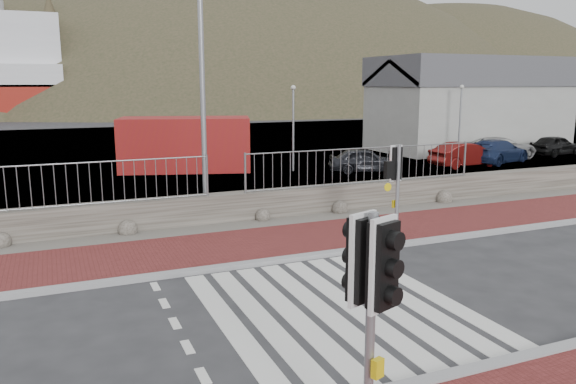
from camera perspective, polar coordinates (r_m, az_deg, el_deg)
name	(u,v)px	position (r m, az deg, el deg)	size (l,w,h in m)	color
ground	(336,308)	(11.02, 4.92, -11.65)	(220.00, 220.00, 0.00)	#28282B
sidewalk_far	(257,245)	(14.90, -3.20, -5.35)	(40.00, 3.00, 0.08)	maroon
kerb_near	(434,381)	(8.73, 14.61, -18.06)	(40.00, 0.25, 0.12)	gray
kerb_far	(278,260)	(13.56, -1.04, -6.97)	(40.00, 0.25, 0.12)	gray
zebra_crossing	(336,308)	(11.02, 4.92, -11.62)	(4.62, 5.60, 0.01)	silver
gravel_strip	(234,227)	(16.73, -5.53, -3.58)	(40.00, 1.50, 0.06)	#59544C
stone_wall	(226,208)	(17.38, -6.35, -1.62)	(40.00, 0.60, 0.90)	#46413A
railing	(226,165)	(16.99, -6.30, 2.79)	(18.07, 0.07, 1.22)	gray
quay	(133,150)	(37.42, -15.47, 4.16)	(120.00, 40.00, 0.50)	#4C4C4F
water	(93,118)	(72.15, -19.24, 7.09)	(220.00, 50.00, 0.05)	#3F4C54
harbor_building	(469,103)	(38.08, 17.92, 8.57)	(12.20, 6.20, 5.80)	#9E9E99
hills_backdrop	(132,243)	(101.30, -15.60, -4.97)	(254.00, 90.00, 100.00)	#2C301D
traffic_signal_near	(372,282)	(6.39, 8.49, -9.07)	(0.47, 0.37, 2.87)	gray
traffic_signal_far	(397,171)	(15.34, 11.03, 2.09)	(0.63, 0.25, 2.62)	gray
streetlight	(207,51)	(17.62, -8.27, 13.95)	(1.85, 0.92, 9.18)	gray
shipping_container	(186,144)	(27.90, -10.37, 4.81)	(6.19, 2.58, 2.58)	maroon
car_a	(365,160)	(27.17, 7.79, 3.22)	(1.38, 3.43, 1.17)	black
car_b	(465,154)	(30.12, 17.58, 3.65)	(1.32, 3.80, 1.25)	#530D0B
car_c	(497,151)	(32.00, 20.44, 3.91)	(1.80, 4.42, 1.28)	#162246
car_d	(499,148)	(33.85, 20.69, 4.21)	(2.05, 4.45, 1.24)	gray
car_e	(555,145)	(36.70, 25.53, 4.30)	(1.42, 3.53, 1.20)	black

